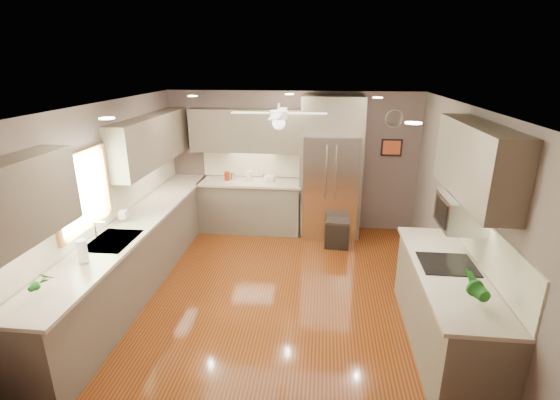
% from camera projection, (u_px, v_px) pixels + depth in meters
% --- Properties ---
extents(floor, '(5.00, 5.00, 0.00)m').
position_uv_depth(floor, '(277.00, 295.00, 5.46)').
color(floor, '#441B09').
rests_on(floor, ground).
extents(ceiling, '(5.00, 5.00, 0.00)m').
position_uv_depth(ceiling, '(276.00, 106.00, 4.64)').
color(ceiling, white).
rests_on(ceiling, ground).
extents(wall_back, '(4.50, 0.00, 4.50)m').
position_uv_depth(wall_back, '(292.00, 161.00, 7.40)').
color(wall_back, brown).
rests_on(wall_back, ground).
extents(wall_front, '(4.50, 0.00, 4.50)m').
position_uv_depth(wall_front, '(233.00, 336.00, 2.70)').
color(wall_front, brown).
rests_on(wall_front, ground).
extents(wall_left, '(0.00, 5.00, 5.00)m').
position_uv_depth(wall_left, '(105.00, 202.00, 5.28)').
color(wall_left, brown).
rests_on(wall_left, ground).
extents(wall_right, '(0.00, 5.00, 5.00)m').
position_uv_depth(wall_right, '(464.00, 215.00, 4.82)').
color(wall_right, brown).
rests_on(wall_right, ground).
extents(canister_a, '(0.13, 0.13, 0.17)m').
position_uv_depth(canister_a, '(227.00, 176.00, 7.31)').
color(canister_a, maroon).
rests_on(canister_a, back_run).
extents(canister_b, '(0.10, 0.10, 0.12)m').
position_uv_depth(canister_b, '(233.00, 176.00, 7.35)').
color(canister_b, silver).
rests_on(canister_b, back_run).
extents(canister_c, '(0.11, 0.11, 0.17)m').
position_uv_depth(canister_c, '(249.00, 176.00, 7.29)').
color(canister_c, beige).
rests_on(canister_c, back_run).
extents(canister_d, '(0.10, 0.10, 0.12)m').
position_uv_depth(canister_d, '(265.00, 178.00, 7.27)').
color(canister_d, maroon).
rests_on(canister_d, back_run).
extents(soap_bottle, '(0.11, 0.11, 0.21)m').
position_uv_depth(soap_bottle, '(125.00, 213.00, 5.45)').
color(soap_bottle, white).
rests_on(soap_bottle, left_run).
extents(potted_plant_left, '(0.15, 0.11, 0.28)m').
position_uv_depth(potted_plant_left, '(41.00, 281.00, 3.69)').
color(potted_plant_left, '#1B5C1A').
rests_on(potted_plant_left, left_run).
extents(potted_plant_right, '(0.23, 0.20, 0.36)m').
position_uv_depth(potted_plant_right, '(474.00, 286.00, 3.55)').
color(potted_plant_right, '#1B5C1A').
rests_on(potted_plant_right, right_run).
extents(bowl, '(0.26, 0.26, 0.05)m').
position_uv_depth(bowl, '(269.00, 180.00, 7.23)').
color(bowl, beige).
rests_on(bowl, back_run).
extents(left_run, '(0.65, 4.70, 1.45)m').
position_uv_depth(left_run, '(138.00, 251.00, 5.64)').
color(left_run, brown).
rests_on(left_run, ground).
extents(back_run, '(1.85, 0.65, 1.45)m').
position_uv_depth(back_run, '(251.00, 205.00, 7.44)').
color(back_run, brown).
rests_on(back_run, ground).
extents(uppers, '(4.50, 4.70, 0.95)m').
position_uv_depth(uppers, '(229.00, 146.00, 5.59)').
color(uppers, brown).
rests_on(uppers, wall_left).
extents(window, '(0.05, 1.12, 0.92)m').
position_uv_depth(window, '(82.00, 191.00, 4.71)').
color(window, '#BFF2B2').
rests_on(window, wall_left).
extents(sink, '(0.50, 0.70, 0.32)m').
position_uv_depth(sink, '(113.00, 243.00, 4.89)').
color(sink, silver).
rests_on(sink, left_run).
extents(refrigerator, '(1.06, 0.75, 2.45)m').
position_uv_depth(refrigerator, '(331.00, 170.00, 7.03)').
color(refrigerator, silver).
rests_on(refrigerator, ground).
extents(right_run, '(0.70, 2.20, 1.45)m').
position_uv_depth(right_run, '(446.00, 307.00, 4.35)').
color(right_run, brown).
rests_on(right_run, ground).
extents(microwave, '(0.43, 0.55, 0.34)m').
position_uv_depth(microwave, '(461.00, 212.00, 4.25)').
color(microwave, silver).
rests_on(microwave, wall_right).
extents(ceiling_fan, '(1.18, 1.18, 0.32)m').
position_uv_depth(ceiling_fan, '(279.00, 117.00, 4.98)').
color(ceiling_fan, white).
rests_on(ceiling_fan, ceiling).
extents(recessed_lights, '(2.84, 3.14, 0.01)m').
position_uv_depth(recessed_lights, '(276.00, 103.00, 5.03)').
color(recessed_lights, white).
rests_on(recessed_lights, ceiling).
extents(wall_clock, '(0.30, 0.03, 0.30)m').
position_uv_depth(wall_clock, '(394.00, 119.00, 6.95)').
color(wall_clock, white).
rests_on(wall_clock, wall_back).
extents(framed_print, '(0.36, 0.03, 0.30)m').
position_uv_depth(framed_print, '(392.00, 147.00, 7.10)').
color(framed_print, black).
rests_on(framed_print, wall_back).
extents(stool, '(0.42, 0.42, 0.47)m').
position_uv_depth(stool, '(337.00, 232.00, 6.86)').
color(stool, black).
rests_on(stool, ground).
extents(paper_towel, '(0.11, 0.11, 0.27)m').
position_uv_depth(paper_towel, '(82.00, 251.00, 4.29)').
color(paper_towel, white).
rests_on(paper_towel, left_run).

